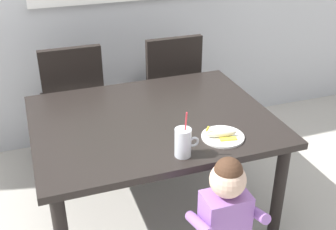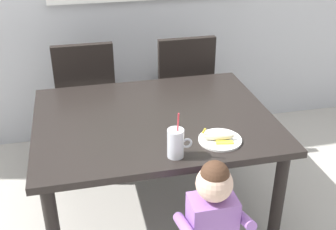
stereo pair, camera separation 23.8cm
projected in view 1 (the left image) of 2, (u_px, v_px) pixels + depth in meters
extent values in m
plane|color=#B7B2A8|center=(154.00, 211.00, 2.81)|extent=(24.00, 24.00, 0.00)
cube|color=black|center=(152.00, 120.00, 2.49)|extent=(1.38, 1.09, 0.04)
cylinder|color=black|center=(278.00, 194.00, 2.45)|extent=(0.07, 0.07, 0.67)
cylinder|color=black|center=(46.00, 150.00, 2.86)|extent=(0.07, 0.07, 0.67)
cylinder|color=black|center=(211.00, 121.00, 3.22)|extent=(0.07, 0.07, 0.67)
cube|color=black|center=(73.00, 104.00, 3.21)|extent=(0.44, 0.44, 0.06)
cube|color=black|center=(73.00, 81.00, 2.92)|extent=(0.42, 0.05, 0.48)
cylinder|color=black|center=(95.00, 117.00, 3.54)|extent=(0.04, 0.04, 0.42)
cylinder|color=black|center=(49.00, 124.00, 3.43)|extent=(0.04, 0.04, 0.42)
cylinder|color=black|center=(105.00, 139.00, 3.22)|extent=(0.04, 0.04, 0.42)
cylinder|color=black|center=(54.00, 148.00, 3.11)|extent=(0.04, 0.04, 0.42)
cube|color=black|center=(165.00, 92.00, 3.41)|extent=(0.44, 0.44, 0.06)
cube|color=black|center=(174.00, 69.00, 3.11)|extent=(0.42, 0.05, 0.48)
cylinder|color=black|center=(179.00, 105.00, 3.73)|extent=(0.04, 0.04, 0.42)
cylinder|color=black|center=(137.00, 112.00, 3.62)|extent=(0.04, 0.04, 0.42)
cylinder|color=black|center=(195.00, 125.00, 3.42)|extent=(0.04, 0.04, 0.42)
cylinder|color=black|center=(150.00, 133.00, 3.31)|extent=(0.04, 0.04, 0.42)
cube|color=#9966B7|center=(225.00, 220.00, 2.03)|extent=(0.22, 0.15, 0.30)
sphere|color=beige|center=(228.00, 180.00, 1.92)|extent=(0.17, 0.17, 0.17)
sphere|color=#472D1E|center=(228.00, 171.00, 1.89)|extent=(0.13, 0.13, 0.13)
cylinder|color=#9966B7|center=(199.00, 225.00, 1.95)|extent=(0.05, 0.24, 0.13)
cylinder|color=#9966B7|center=(253.00, 211.00, 2.04)|extent=(0.05, 0.24, 0.13)
cylinder|color=silver|center=(183.00, 143.00, 2.09)|extent=(0.08, 0.08, 0.15)
cylinder|color=beige|center=(183.00, 148.00, 2.11)|extent=(0.07, 0.07, 0.08)
torus|color=silver|center=(194.00, 142.00, 2.11)|extent=(0.06, 0.01, 0.06)
cylinder|color=#E5333F|center=(185.00, 131.00, 2.06)|extent=(0.01, 0.04, 0.22)
cylinder|color=white|center=(223.00, 137.00, 2.28)|extent=(0.23, 0.23, 0.01)
ellipsoid|color=#F4EAC6|center=(221.00, 133.00, 2.25)|extent=(0.18, 0.08, 0.04)
cube|color=yellow|center=(228.00, 139.00, 2.24)|extent=(0.09, 0.05, 0.01)
cube|color=yellow|center=(223.00, 132.00, 2.30)|extent=(0.09, 0.05, 0.01)
cylinder|color=yellow|center=(208.00, 129.00, 2.23)|extent=(0.03, 0.02, 0.03)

